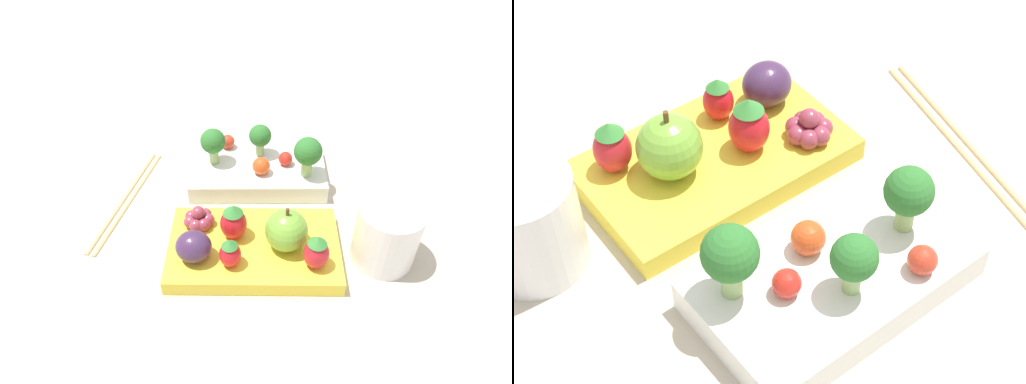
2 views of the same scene
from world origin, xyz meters
TOP-DOWN VIEW (x-y plane):
  - ground_plane at (0.00, 0.00)m, footprint 4.00×4.00m
  - bento_box_savoury at (0.01, 0.07)m, footprint 0.20×0.12m
  - bento_box_fruit at (0.01, -0.08)m, footprint 0.21×0.13m
  - broccoli_floret_0 at (-0.05, 0.07)m, footprint 0.04×0.04m
  - broccoli_floret_1 at (0.01, 0.09)m, footprint 0.03×0.03m
  - broccoli_floret_2 at (0.08, 0.05)m, footprint 0.04×0.04m
  - cherry_tomato_0 at (0.05, 0.07)m, footprint 0.02×0.02m
  - cherry_tomato_1 at (-0.03, 0.11)m, footprint 0.02×0.02m
  - cherry_tomato_2 at (0.02, 0.05)m, footprint 0.02×0.02m
  - apple at (0.05, -0.08)m, footprint 0.05×0.05m
  - strawberry_0 at (-0.01, -0.06)m, footprint 0.03×0.03m
  - strawberry_1 at (0.08, -0.11)m, footprint 0.03×0.03m
  - strawberry_2 at (-0.01, -0.11)m, footprint 0.03×0.03m
  - plum at (-0.05, -0.10)m, footprint 0.04×0.04m
  - grape_cluster at (-0.06, -0.05)m, footprint 0.04×0.04m
  - drinking_cup at (0.17, -0.07)m, footprint 0.08×0.08m
  - chopsticks_pair at (-0.17, 0.02)m, footprint 0.06×0.21m

SIDE VIEW (x-z plane):
  - ground_plane at x=0.00m, z-range 0.00..0.00m
  - chopsticks_pair at x=-0.17m, z-range 0.00..0.01m
  - bento_box_fruit at x=0.01m, z-range 0.00..0.02m
  - bento_box_savoury at x=0.01m, z-range 0.00..0.03m
  - grape_cluster at x=-0.06m, z-range 0.02..0.04m
  - cherry_tomato_0 at x=0.05m, z-range 0.03..0.05m
  - cherry_tomato_1 at x=-0.03m, z-range 0.03..0.05m
  - strawberry_2 at x=-0.01m, z-range 0.02..0.06m
  - plum at x=-0.05m, z-range 0.02..0.06m
  - cherry_tomato_2 at x=0.02m, z-range 0.03..0.05m
  - drinking_cup at x=0.17m, z-range 0.00..0.08m
  - strawberry_1 at x=0.08m, z-range 0.02..0.06m
  - strawberry_0 at x=-0.01m, z-range 0.02..0.07m
  - apple at x=0.05m, z-range 0.02..0.08m
  - broccoli_floret_1 at x=0.01m, z-range 0.03..0.08m
  - broccoli_floret_0 at x=-0.05m, z-range 0.03..0.09m
  - broccoli_floret_2 at x=0.08m, z-range 0.04..0.09m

